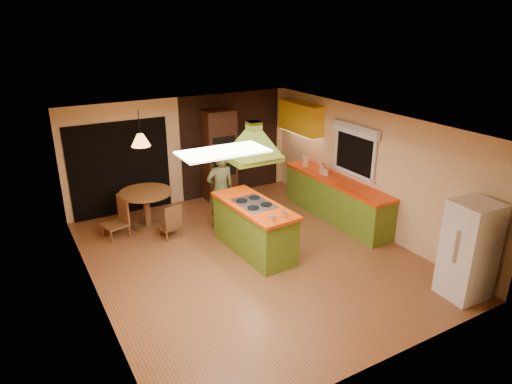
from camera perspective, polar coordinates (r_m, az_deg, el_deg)
ground at (r=8.58m, az=-0.56°, el=-8.09°), size 6.50×6.50×0.00m
room_walls at (r=8.05m, az=-0.60°, el=-0.29°), size 5.50×6.50×6.50m
ceiling_plane at (r=7.68m, az=-0.63°, el=8.42°), size 6.50×6.50×0.00m
brick_panel at (r=11.32m, az=-3.09°, el=6.03°), size 2.64×0.03×2.50m
nook_opening at (r=10.49m, az=-16.60°, el=2.79°), size 2.20×0.03×2.10m
right_counter at (r=10.11m, az=9.93°, el=-0.86°), size 0.62×3.05×0.92m
upper_cabinets at (r=10.96m, az=5.57°, el=9.22°), size 0.34×1.40×0.70m
window_right at (r=9.72m, az=12.29°, el=6.22°), size 0.12×1.35×1.06m
fluor_panel at (r=6.16m, az=-4.12°, el=5.03°), size 1.20×0.60×0.03m
kitchen_island at (r=8.57m, az=-0.25°, el=-4.45°), size 0.89×1.98×0.98m
range_hood at (r=7.97m, az=-0.27°, el=7.09°), size 0.90×0.65×0.78m
man at (r=9.50m, az=-4.46°, el=0.29°), size 0.63×0.43×1.65m
refrigerator at (r=7.85m, az=25.12°, el=-6.59°), size 0.70×0.66×1.61m
wall_oven at (r=10.92m, az=-4.63°, el=4.57°), size 0.74×0.62×2.19m
dining_table at (r=9.77m, az=-13.54°, el=-1.23°), size 1.09×1.09×0.81m
chair_left at (r=9.59m, az=-17.27°, el=-3.10°), size 0.54×0.54×0.82m
chair_near at (r=9.35m, az=-10.79°, el=-3.49°), size 0.46×0.46×0.71m
pendant_lamp at (r=9.36m, az=-14.23°, el=6.31°), size 0.44×0.44×0.25m
canister_large at (r=10.69m, az=6.24°, el=3.86°), size 0.20×0.20×0.24m
canister_medium at (r=10.22m, az=8.30°, el=2.85°), size 0.20×0.20×0.21m
canister_small at (r=10.12m, az=8.78°, el=2.45°), size 0.11×0.11×0.14m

